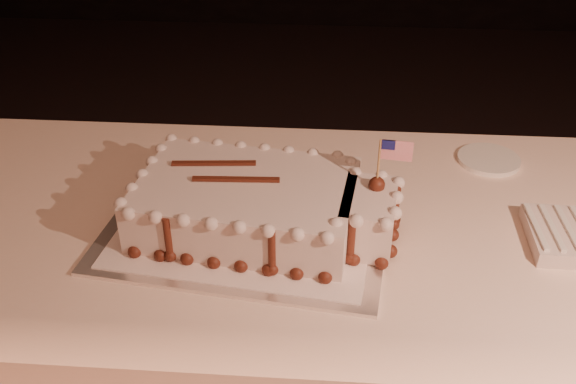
# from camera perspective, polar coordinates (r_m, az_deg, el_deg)

# --- Properties ---
(banquet_table) EXTENTS (2.40, 0.80, 0.75)m
(banquet_table) POSITION_cam_1_polar(r_m,az_deg,el_deg) (1.56, 12.32, -14.24)
(banquet_table) COLOR #FFDCC5
(banquet_table) RESTS_ON ground
(cake_board) EXTENTS (0.60, 0.48, 0.01)m
(cake_board) POSITION_cam_1_polar(r_m,az_deg,el_deg) (1.28, -3.59, -3.04)
(cake_board) COLOR white
(cake_board) RESTS_ON banquet_table
(doily) EXTENTS (0.53, 0.43, 0.00)m
(doily) POSITION_cam_1_polar(r_m,az_deg,el_deg) (1.27, -3.60, -2.86)
(doily) COLOR white
(doily) RESTS_ON cake_board
(sheet_cake) EXTENTS (0.54, 0.35, 0.21)m
(sheet_cake) POSITION_cam_1_polar(r_m,az_deg,el_deg) (1.24, -2.38, -1.15)
(sheet_cake) COLOR silver
(sheet_cake) RESTS_ON doily
(side_plate) EXTENTS (0.14, 0.14, 0.01)m
(side_plate) POSITION_cam_1_polar(r_m,az_deg,el_deg) (1.56, 17.41, 2.77)
(side_plate) COLOR white
(side_plate) RESTS_ON banquet_table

